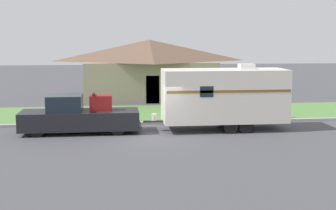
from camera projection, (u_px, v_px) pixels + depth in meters
The scene contains 7 objects.
ground_plane at pixel (158, 138), 23.32m from camera, with size 120.00×120.00×0.00m, color #47474C.
curb_strip at pixel (153, 123), 27.00m from camera, with size 80.00×0.30×0.14m.
lawn_strip at pixel (148, 113), 30.59m from camera, with size 80.00×7.00×0.03m.
house_across_street at pixel (150, 68), 37.92m from camera, with size 11.06×6.97×4.74m.
pickup_truck at pixel (79, 116), 24.42m from camera, with size 6.23×2.00×2.09m.
travel_trailer at pixel (224, 96), 25.13m from camera, with size 7.69×2.38×3.56m.
mailbox at pixel (277, 103), 28.54m from camera, with size 0.48×0.20×1.23m.
Camera 1 is at (-2.06, -22.74, 5.05)m, focal length 50.00 mm.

